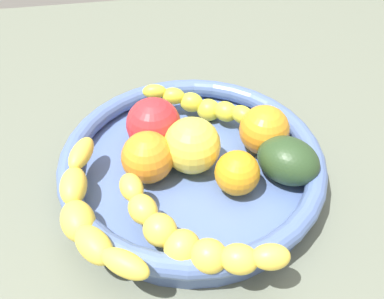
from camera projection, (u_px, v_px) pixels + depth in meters
kitchen_counter at (192, 185)px, 58.30cm from camera, size 120.00×120.00×3.00cm
fruit_bowl at (192, 165)px, 55.46cm from camera, size 34.97×34.97×5.12cm
banana_draped_left at (207, 107)px, 60.64cm from camera, size 17.02×12.40×4.91cm
banana_draped_right at (86, 213)px, 46.33cm from camera, size 10.58×22.33×5.06cm
banana_arching_top at (187, 237)px, 43.84cm from camera, size 16.83×15.31×5.28cm
orange_front at (237, 173)px, 50.77cm from camera, size 5.63×5.63×5.63cm
orange_mid_left at (148, 157)px, 52.01cm from camera, size 6.69×6.69×6.69cm
orange_mid_right at (264, 130)px, 55.76cm from camera, size 6.78×6.78×6.78cm
tomato_red at (154, 125)px, 56.07cm from camera, size 7.45×7.45×7.45cm
apple_yellow at (195, 146)px, 52.99cm from camera, size 7.42×7.42×7.42cm
avocado_dark at (288, 160)px, 52.32cm from camera, size 10.33×10.38×5.67cm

